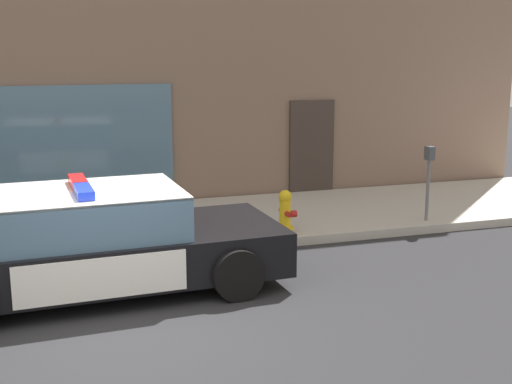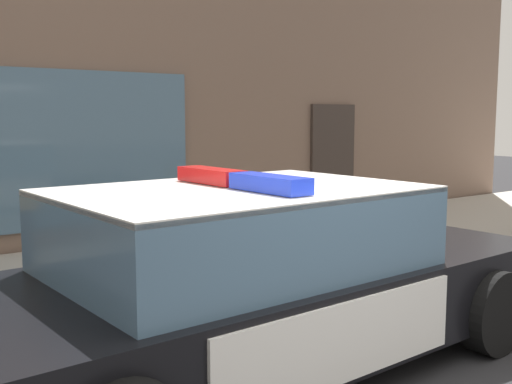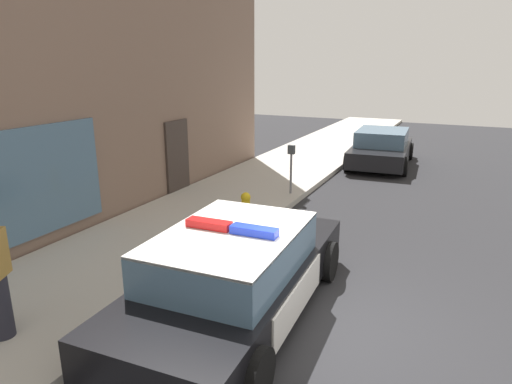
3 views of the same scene
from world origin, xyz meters
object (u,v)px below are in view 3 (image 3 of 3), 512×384
object	(u,v)px
fire_hydrant	(246,209)
car_down_street	(381,148)
parking_meter	(291,160)
police_cruiser	(236,273)

from	to	relation	value
fire_hydrant	car_down_street	xyz separation A→B (m)	(8.02, -1.45, 0.13)
fire_hydrant	parking_meter	bearing A→B (deg)	-0.38
police_cruiser	fire_hydrant	distance (m)	3.55
police_cruiser	fire_hydrant	xyz separation A→B (m)	(3.22, 1.47, -0.18)
police_cruiser	fire_hydrant	world-z (taller)	police_cruiser
fire_hydrant	car_down_street	world-z (taller)	car_down_street
police_cruiser	parking_meter	size ratio (longest dim) A/B	3.70
fire_hydrant	parking_meter	world-z (taller)	parking_meter
fire_hydrant	police_cruiser	bearing A→B (deg)	-155.52
car_down_street	parking_meter	size ratio (longest dim) A/B	3.27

